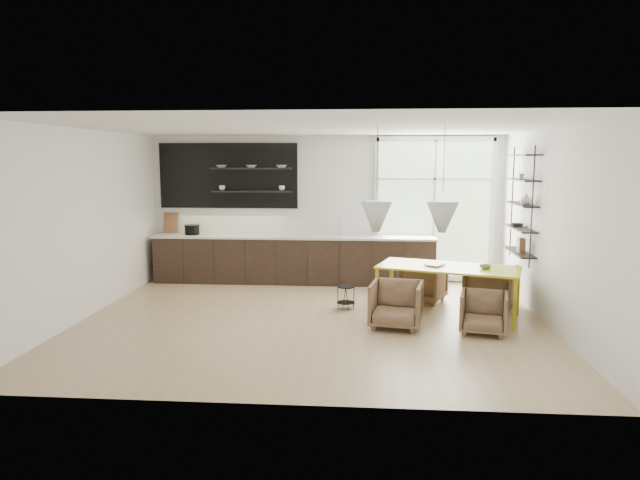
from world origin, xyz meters
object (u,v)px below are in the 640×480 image
at_px(dining_table, 448,270).
at_px(armchair_back_left, 423,283).
at_px(armchair_back_right, 490,287).
at_px(armchair_front_left, 396,304).
at_px(wire_stool, 346,294).
at_px(armchair_front_right, 484,312).

relative_size(dining_table, armchair_back_left, 3.30).
distance_m(armchair_back_left, armchair_back_right, 1.12).
height_order(armchair_back_left, armchair_front_left, armchair_front_left).
height_order(armchair_back_right, armchair_front_left, armchair_back_right).
bearing_deg(armchair_back_left, wire_stool, 49.90).
height_order(armchair_back_left, armchair_back_right, armchair_back_right).
relative_size(dining_table, armchair_front_left, 3.13).
bearing_deg(armchair_back_right, armchair_front_right, 96.08).
bearing_deg(wire_stool, armchair_back_right, 5.52).
distance_m(armchair_back_right, armchair_front_right, 1.44).
distance_m(dining_table, armchair_back_left, 1.01).
bearing_deg(armchair_front_right, armchair_back_left, 123.24).
bearing_deg(armchair_front_right, armchair_back_right, 87.03).
bearing_deg(armchair_back_right, armchair_back_left, 1.71).
bearing_deg(dining_table, armchair_back_left, 125.69).
height_order(dining_table, wire_stool, dining_table).
height_order(armchair_back_left, wire_stool, armchair_back_left).
bearing_deg(armchair_front_right, armchair_front_left, -176.17).
distance_m(armchair_back_left, armchair_front_left, 1.68).
xyz_separation_m(dining_table, armchair_back_left, (-0.29, 0.88, -0.41)).
bearing_deg(wire_stool, armchair_front_left, -51.80).
bearing_deg(armchair_back_left, armchair_front_right, 135.38).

